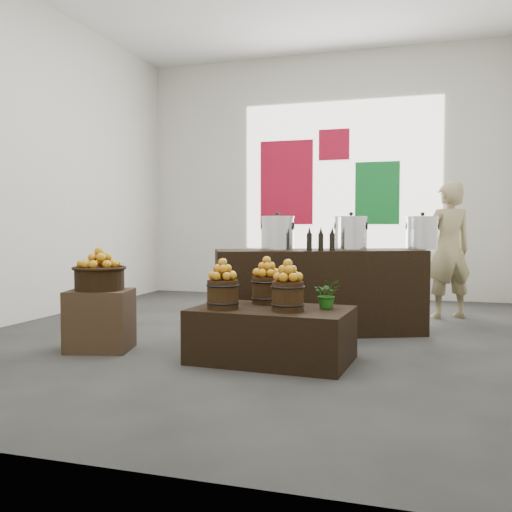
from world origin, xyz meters
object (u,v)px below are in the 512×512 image
(display_table, at_px, (272,335))
(shopper, at_px, (448,250))
(counter, at_px, (319,292))
(crate, at_px, (100,320))
(wicker_basket, at_px, (99,279))
(stock_pot_center, at_px, (351,234))
(stock_pot_left, at_px, (277,234))
(stock_pot_right, at_px, (422,234))

(display_table, height_order, shopper, shopper)
(counter, bearing_deg, shopper, 23.94)
(crate, height_order, counter, counter)
(shopper, bearing_deg, wicker_basket, 13.48)
(wicker_basket, distance_m, display_table, 1.72)
(stock_pot_center, relative_size, shopper, 0.20)
(stock_pot_left, bearing_deg, wicker_basket, -137.21)
(wicker_basket, bearing_deg, stock_pot_right, 33.85)
(counter, xyz_separation_m, stock_pot_right, (1.07, 0.46, 0.63))
(wicker_basket, height_order, shopper, shopper)
(counter, xyz_separation_m, stock_pot_center, (0.33, 0.14, 0.63))
(wicker_basket, bearing_deg, counter, 39.05)
(counter, xyz_separation_m, stock_pot_left, (-0.42, -0.18, 0.63))
(stock_pot_left, bearing_deg, shopper, 43.05)
(crate, xyz_separation_m, stock_pot_center, (2.13, 1.60, 0.80))
(wicker_basket, xyz_separation_m, stock_pot_center, (2.13, 1.60, 0.41))
(stock_pot_right, bearing_deg, shopper, 73.63)
(display_table, relative_size, stock_pot_right, 3.88)
(display_table, xyz_separation_m, stock_pot_left, (-0.28, 1.22, 0.85))
(display_table, distance_m, stock_pot_right, 2.39)
(counter, height_order, stock_pot_center, stock_pot_center)
(shopper, bearing_deg, crate, 13.48)
(stock_pot_center, relative_size, stock_pot_right, 1.00)
(wicker_basket, bearing_deg, crate, 0.00)
(stock_pot_center, xyz_separation_m, shopper, (1.05, 1.35, -0.22))
(crate, height_order, stock_pot_right, stock_pot_right)
(crate, relative_size, shopper, 0.33)
(counter, relative_size, shopper, 1.29)
(stock_pot_right, bearing_deg, crate, -146.15)
(display_table, bearing_deg, stock_pot_left, 105.95)
(display_table, distance_m, counter, 1.43)
(wicker_basket, bearing_deg, stock_pot_left, 42.79)
(display_table, height_order, stock_pot_center, stock_pot_center)
(stock_pot_left, bearing_deg, display_table, -77.14)
(stock_pot_right, height_order, shopper, shopper)
(wicker_basket, bearing_deg, stock_pot_center, 37.00)
(crate, relative_size, stock_pot_center, 1.65)
(stock_pot_right, bearing_deg, counter, -156.56)
(crate, height_order, shopper, shopper)
(stock_pot_center, distance_m, stock_pot_right, 0.81)
(wicker_basket, bearing_deg, display_table, 1.96)
(display_table, bearing_deg, stock_pot_right, 60.20)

